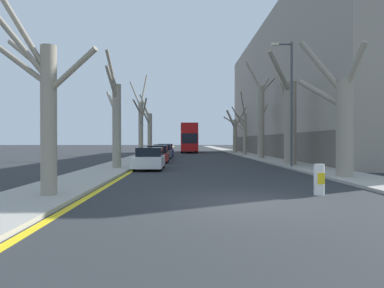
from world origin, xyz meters
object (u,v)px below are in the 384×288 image
object	(u,v)px
traffic_bollard	(319,179)
parked_car_2	(162,152)
street_tree_left_0	(42,102)
street_tree_right_1	(289,118)
street_tree_left_2	(141,124)
street_tree_left_3	(149,131)
parked_car_0	(150,159)
street_tree_left_1	(116,121)
street_tree_right_0	(343,117)
street_tree_right_2	(261,117)
parked_car_3	(165,150)
street_tree_right_3	(244,130)
double_decker_bus	(189,137)
street_tree_right_4	(235,133)
parked_car_1	(158,155)
lamp_post	(290,98)

from	to	relation	value
traffic_bollard	parked_car_2	bearing A→B (deg)	105.57
street_tree_left_0	street_tree_right_1	xyz separation A→B (m)	(12.07, 13.78, 0.47)
street_tree_left_2	parked_car_2	xyz separation A→B (m)	(1.97, 2.04, -2.73)
street_tree_left_3	parked_car_0	world-z (taller)	street_tree_left_3
parked_car_2	street_tree_left_3	bearing A→B (deg)	103.88
street_tree_left_1	street_tree_right_0	bearing A→B (deg)	-26.16
street_tree_left_2	street_tree_right_2	size ratio (longest dim) A/B	0.86
parked_car_3	traffic_bollard	bearing A→B (deg)	-77.44
street_tree_left_2	street_tree_right_2	bearing A→B (deg)	4.32
street_tree_right_2	parked_car_0	size ratio (longest dim) A/B	2.26
street_tree_right_0	street_tree_left_2	bearing A→B (deg)	124.54
street_tree_left_0	traffic_bollard	bearing A→B (deg)	2.96
street_tree_left_1	parked_car_0	xyz separation A→B (m)	(2.15, -0.12, -2.45)
street_tree_right_3	double_decker_bus	world-z (taller)	street_tree_right_3
street_tree_right_0	street_tree_right_4	xyz separation A→B (m)	(0.08, 34.55, 0.08)
parked_car_1	street_tree_right_4	bearing A→B (deg)	65.93
double_decker_bus	parked_car_2	xyz separation A→B (m)	(-3.05, -19.39, -1.84)
street_tree_left_2	double_decker_bus	distance (m)	22.02
street_tree_right_0	street_tree_right_1	distance (m)	8.46
street_tree_left_2	lamp_post	distance (m)	15.52
street_tree_right_4	traffic_bollard	xyz separation A→B (m)	(-3.16, -39.42, -2.53)
street_tree_right_1	parked_car_0	world-z (taller)	street_tree_right_1
street_tree_left_3	street_tree_right_2	distance (m)	16.01
parked_car_1	street_tree_right_3	bearing A→B (deg)	54.44
parked_car_1	street_tree_left_3	bearing A→B (deg)	98.21
street_tree_left_0	street_tree_right_1	distance (m)	18.32
street_tree_left_2	street_tree_right_0	distance (m)	20.68
street_tree_right_0	parked_car_1	xyz separation A→B (m)	(-9.76, 12.53, -2.30)
parked_car_2	lamp_post	size ratio (longest dim) A/B	0.47
street_tree_left_3	lamp_post	size ratio (longest dim) A/B	0.93
street_tree_left_1	double_decker_bus	bearing A→B (deg)	80.93
street_tree_left_0	street_tree_right_3	distance (m)	33.48
lamp_post	double_decker_bus	bearing A→B (deg)	100.87
double_decker_bus	street_tree_right_4	bearing A→B (deg)	-29.97
street_tree_left_0	parked_car_0	xyz separation A→B (m)	(2.25, 11.07, -2.35)
street_tree_left_0	street_tree_right_0	world-z (taller)	street_tree_right_0
street_tree_right_3	street_tree_left_2	bearing A→B (deg)	-142.31
street_tree_right_2	street_tree_left_1	bearing A→B (deg)	-135.03
street_tree_right_3	parked_car_1	bearing A→B (deg)	-125.56
street_tree_right_3	double_decker_bus	bearing A→B (deg)	117.71
street_tree_right_4	double_decker_bus	size ratio (longest dim) A/B	0.58
street_tree_right_1	parked_car_0	xyz separation A→B (m)	(-9.81, -2.71, -2.82)
parked_car_1	traffic_bollard	size ratio (longest dim) A/B	4.09
street_tree_right_4	double_decker_bus	distance (m)	7.85
street_tree_left_0	parked_car_1	world-z (taller)	street_tree_left_0
street_tree_left_1	street_tree_right_2	world-z (taller)	street_tree_right_2
street_tree_left_2	parked_car_0	world-z (taller)	street_tree_left_2
street_tree_right_1	street_tree_left_0	bearing A→B (deg)	-131.20
street_tree_right_2	lamp_post	bearing A→B (deg)	-93.56
street_tree_right_3	street_tree_right_0	bearing A→B (deg)	-89.67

